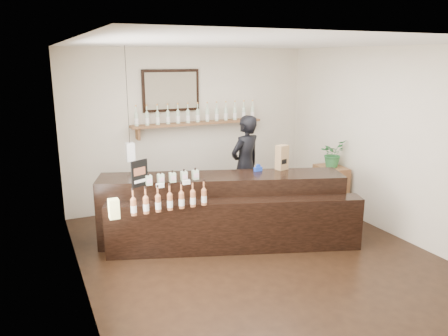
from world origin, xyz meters
TOP-DOWN VIEW (x-y plane):
  - ground at (0.00, 0.00)m, footprint 5.00×5.00m
  - room_shell at (0.00, 0.00)m, footprint 5.00×5.00m
  - back_wall_decor at (-0.14, 2.37)m, footprint 2.66×0.96m
  - counter at (-0.20, 0.57)m, footprint 3.53×2.07m
  - promo_sign at (-1.41, 0.63)m, footprint 0.24×0.12m
  - paper_bag at (0.77, 0.63)m, footprint 0.20×0.16m
  - tape_dispenser at (0.40, 0.68)m, footprint 0.13×0.06m
  - side_cabinet at (2.00, 0.97)m, footprint 0.46×0.60m
  - potted_plant at (2.00, 0.97)m, footprint 0.51×0.48m
  - shopkeeper at (0.63, 1.55)m, footprint 0.82×0.67m

SIDE VIEW (x-z plane):
  - ground at x=0.00m, z-range 0.00..0.00m
  - side_cabinet at x=2.00m, z-range 0.00..0.82m
  - counter at x=-0.20m, z-range -0.11..1.04m
  - shopkeeper at x=0.63m, z-range 0.00..1.93m
  - tape_dispenser at x=0.40m, z-range 0.97..1.08m
  - potted_plant at x=2.00m, z-range 0.82..1.28m
  - promo_sign at x=-1.41m, z-range 0.98..1.34m
  - paper_bag at x=0.77m, z-range 0.98..1.36m
  - room_shell at x=0.00m, z-range -0.80..4.20m
  - back_wall_decor at x=-0.14m, z-range 0.91..2.60m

